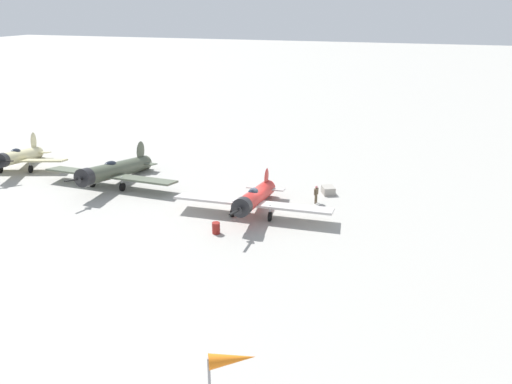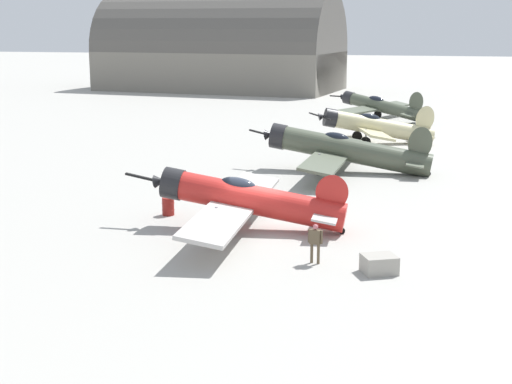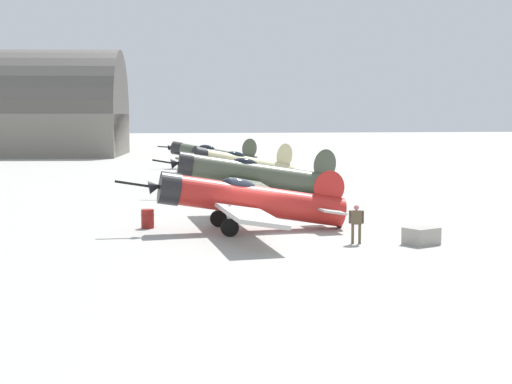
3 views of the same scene
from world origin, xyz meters
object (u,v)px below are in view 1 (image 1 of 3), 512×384
at_px(ground_crew_mechanic, 316,193).
at_px(airplane_mid_apron, 114,171).
at_px(airplane_foreground, 254,198).
at_px(windsock_mast, 230,365).
at_px(fuel_drum, 216,228).
at_px(airplane_far_line, 18,157).
at_px(equipment_crate, 328,190).

bearing_deg(ground_crew_mechanic, airplane_mid_apron, -162.40).
height_order(airplane_foreground, windsock_mast, windsock_mast).
bearing_deg(airplane_mid_apron, fuel_drum, 63.54).
distance_m(airplane_mid_apron, airplane_far_line, 12.28).
bearing_deg(windsock_mast, fuel_drum, -65.82).
distance_m(equipment_crate, fuel_drum, 12.90).
bearing_deg(airplane_mid_apron, airplane_far_line, -92.97).
distance_m(airplane_far_line, windsock_mast, 43.87).
relative_size(airplane_foreground, fuel_drum, 14.85).
height_order(ground_crew_mechanic, equipment_crate, ground_crew_mechanic).
distance_m(airplane_foreground, equipment_crate, 8.39).
bearing_deg(equipment_crate, fuel_drum, 59.13).
height_order(airplane_mid_apron, equipment_crate, airplane_mid_apron).
relative_size(airplane_mid_apron, windsock_mast, 2.47).
bearing_deg(windsock_mast, airplane_mid_apron, -49.86).
bearing_deg(fuel_drum, airplane_far_line, -17.28).
distance_m(airplane_foreground, ground_crew_mechanic, 5.98).
distance_m(fuel_drum, windsock_mast, 21.40).
distance_m(airplane_far_line, fuel_drum, 26.99).
relative_size(airplane_far_line, windsock_mast, 1.86).
xyz_separation_m(fuel_drum, windsock_mast, (-8.57, 19.08, 4.50)).
distance_m(airplane_mid_apron, windsock_mast, 34.43).
bearing_deg(airplane_foreground, airplane_mid_apron, -102.74).
bearing_deg(windsock_mast, equipment_crate, -86.30).
xyz_separation_m(airplane_foreground, fuel_drum, (1.62, 4.42, -0.98)).
bearing_deg(equipment_crate, windsock_mast, 93.70).
bearing_deg(equipment_crate, ground_crew_mechanic, 76.73).
distance_m(airplane_foreground, airplane_far_line, 27.61).
height_order(airplane_far_line, fuel_drum, airplane_far_line).
relative_size(airplane_mid_apron, airplane_far_line, 1.33).
relative_size(airplane_far_line, equipment_crate, 6.36).
distance_m(ground_crew_mechanic, equipment_crate, 2.75).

